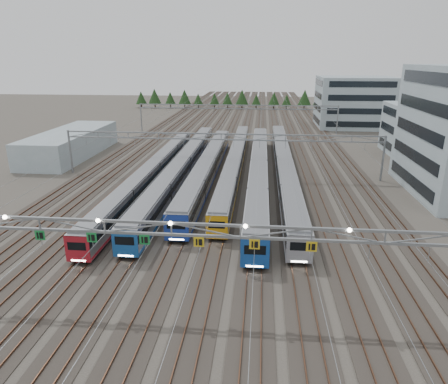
# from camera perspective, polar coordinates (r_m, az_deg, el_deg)

# --- Properties ---
(ground) EXTENTS (400.00, 400.00, 0.00)m
(ground) POSITION_cam_1_polar(r_m,az_deg,el_deg) (36.25, -7.03, -15.87)
(ground) COLOR #47423A
(ground) RESTS_ON ground
(track_bed) EXTENTS (54.00, 260.00, 5.42)m
(track_bed) POSITION_cam_1_polar(r_m,az_deg,el_deg) (130.67, 2.30, 10.28)
(track_bed) COLOR #2D2823
(track_bed) RESTS_ON ground
(train_a) EXTENTS (2.63, 58.87, 3.42)m
(train_a) POSITION_cam_1_polar(r_m,az_deg,el_deg) (69.32, -10.11, 2.87)
(train_a) COLOR black
(train_a) RESTS_ON ground
(train_b) EXTENTS (2.79, 63.44, 3.63)m
(train_b) POSITION_cam_1_polar(r_m,az_deg,el_deg) (71.74, -5.87, 3.69)
(train_b) COLOR black
(train_b) RESTS_ON ground
(train_c) EXTENTS (2.90, 53.83, 3.77)m
(train_c) POSITION_cam_1_polar(r_m,az_deg,el_deg) (70.55, -2.35, 3.57)
(train_c) COLOR black
(train_c) RESTS_ON ground
(train_d) EXTENTS (2.60, 62.32, 3.37)m
(train_d) POSITION_cam_1_polar(r_m,az_deg,el_deg) (75.28, 1.60, 4.39)
(train_d) COLOR black
(train_d) RESTS_ON ground
(train_e) EXTENTS (2.92, 63.30, 3.80)m
(train_e) POSITION_cam_1_polar(r_m,az_deg,el_deg) (69.34, 4.98, 3.26)
(train_e) COLOR black
(train_e) RESTS_ON ground
(train_f) EXTENTS (2.76, 67.46, 3.60)m
(train_f) POSITION_cam_1_polar(r_m,az_deg,el_deg) (72.90, 8.56, 3.80)
(train_f) COLOR black
(train_f) RESTS_ON ground
(gantry_near) EXTENTS (56.36, 0.61, 8.08)m
(gantry_near) POSITION_cam_1_polar(r_m,az_deg,el_deg) (32.68, -7.64, -5.68)
(gantry_near) COLOR gray
(gantry_near) RESTS_ON ground
(gantry_mid) EXTENTS (56.36, 0.36, 8.00)m
(gantry_mid) POSITION_cam_1_polar(r_m,az_deg,el_deg) (70.86, -0.41, 7.19)
(gantry_mid) COLOR gray
(gantry_mid) RESTS_ON ground
(gantry_far) EXTENTS (56.36, 0.36, 8.00)m
(gantry_far) POSITION_cam_1_polar(r_m,az_deg,el_deg) (115.17, 1.90, 11.61)
(gantry_far) COLOR gray
(gantry_far) RESTS_ON ground
(depot_bldg_mid) EXTENTS (14.00, 16.00, 10.94)m
(depot_bldg_mid) POSITION_cam_1_polar(r_m,az_deg,el_deg) (97.73, 26.60, 7.87)
(depot_bldg_mid) COLOR #93A9AF
(depot_bldg_mid) RESTS_ON ground
(depot_bldg_north) EXTENTS (22.00, 18.00, 15.05)m
(depot_bldg_north) POSITION_cam_1_polar(r_m,az_deg,el_deg) (131.83, 18.08, 12.12)
(depot_bldg_north) COLOR #93A9AF
(depot_bldg_north) RESTS_ON ground
(west_shed) EXTENTS (10.00, 30.00, 5.34)m
(west_shed) POSITION_cam_1_polar(r_m,az_deg,el_deg) (94.16, -21.03, 6.51)
(west_shed) COLOR #93A9AF
(west_shed) RESTS_ON ground
(treeline) EXTENTS (100.10, 5.60, 7.02)m
(treeline) POSITION_cam_1_polar(r_m,az_deg,el_deg) (171.67, 3.89, 13.17)
(treeline) COLOR #332114
(treeline) RESTS_ON ground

